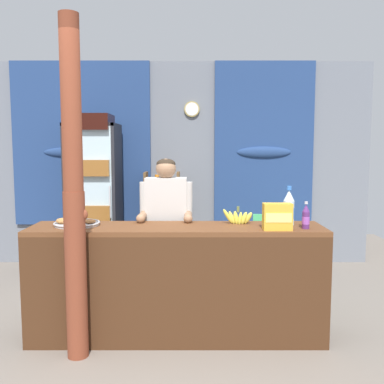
# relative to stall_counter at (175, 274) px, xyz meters

# --- Properties ---
(ground_plane) EXTENTS (7.40, 7.40, 0.00)m
(ground_plane) POSITION_rel_stall_counter_xyz_m (-0.10, 0.81, -0.59)
(ground_plane) COLOR slate
(back_wall_curtained) EXTENTS (5.46, 0.22, 2.82)m
(back_wall_curtained) POSITION_rel_stall_counter_xyz_m (-0.14, 2.56, 0.87)
(back_wall_curtained) COLOR slate
(back_wall_curtained) RESTS_ON ground
(stall_counter) EXTENTS (2.50, 0.52, 0.98)m
(stall_counter) POSITION_rel_stall_counter_xyz_m (0.00, 0.00, 0.00)
(stall_counter) COLOR brown
(stall_counter) RESTS_ON ground
(timber_post) EXTENTS (0.19, 0.16, 2.62)m
(timber_post) POSITION_rel_stall_counter_xyz_m (-0.77, -0.25, 0.67)
(timber_post) COLOR brown
(timber_post) RESTS_ON ground
(drink_fridge) EXTENTS (0.66, 0.66, 2.06)m
(drink_fridge) POSITION_rel_stall_counter_xyz_m (-1.15, 2.05, 0.53)
(drink_fridge) COLOR #232328
(drink_fridge) RESTS_ON ground
(bottle_shelf_rack) EXTENTS (0.48, 0.28, 1.31)m
(bottle_shelf_rack) POSITION_rel_stall_counter_xyz_m (-0.28, 2.26, 0.10)
(bottle_shelf_rack) COLOR brown
(bottle_shelf_rack) RESTS_ON ground
(plastic_lawn_chair) EXTENTS (0.48, 0.48, 0.86)m
(plastic_lawn_chair) POSITION_rel_stall_counter_xyz_m (1.07, 1.60, -0.09)
(plastic_lawn_chair) COLOR #4CC675
(plastic_lawn_chair) RESTS_ON ground
(shopkeeper) EXTENTS (0.50, 0.42, 1.54)m
(shopkeeper) POSITION_rel_stall_counter_xyz_m (-0.12, 0.53, 0.38)
(shopkeeper) COLOR #28282D
(shopkeeper) RESTS_ON ground
(soda_bottle_water) EXTENTS (0.10, 0.10, 0.34)m
(soda_bottle_water) POSITION_rel_stall_counter_xyz_m (0.97, 0.17, 0.53)
(soda_bottle_water) COLOR silver
(soda_bottle_water) RESTS_ON stall_counter
(soda_bottle_grape_soda) EXTENTS (0.06, 0.06, 0.23)m
(soda_bottle_grape_soda) POSITION_rel_stall_counter_xyz_m (1.07, -0.01, 0.49)
(soda_bottle_grape_soda) COLOR #56286B
(soda_bottle_grape_soda) RESTS_ON stall_counter
(snack_box_choco_powder) EXTENTS (0.23, 0.12, 0.22)m
(snack_box_choco_powder) POSITION_rel_stall_counter_xyz_m (0.82, -0.06, 0.50)
(snack_box_choco_powder) COLOR gold
(snack_box_choco_powder) RESTS_ON stall_counter
(pastry_tray) EXTENTS (0.39, 0.39, 0.07)m
(pastry_tray) POSITION_rel_stall_counter_xyz_m (-0.86, 0.15, 0.41)
(pastry_tray) COLOR #BCBCC1
(pastry_tray) RESTS_ON stall_counter
(banana_bunch) EXTENTS (0.28, 0.06, 0.16)m
(banana_bunch) POSITION_rel_stall_counter_xyz_m (0.54, 0.21, 0.45)
(banana_bunch) COLOR #DBCC42
(banana_bunch) RESTS_ON stall_counter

